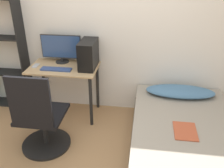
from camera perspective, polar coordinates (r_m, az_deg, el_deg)
wall_back at (r=3.46m, az=-1.35°, el=13.06°), size 8.00×0.05×2.50m
desk at (r=3.52m, az=-10.84°, el=1.86°), size 0.93×0.56×0.75m
office_chair at (r=3.02m, az=-15.98°, el=-8.40°), size 0.59×0.59×1.04m
bed at (r=3.07m, az=15.92°, el=-11.84°), size 1.20×1.82×0.42m
pillow at (r=3.47m, az=15.32°, el=-1.64°), size 0.91×0.36×0.11m
magazine at (r=2.82m, az=16.39°, el=-10.27°), size 0.24×0.32×0.01m
monitor at (r=3.57m, az=-11.55°, el=8.08°), size 0.57×0.19×0.39m
keyboard at (r=3.39m, az=-12.65°, el=3.32°), size 0.41×0.11×0.02m
pc_tower at (r=3.35m, az=-5.42°, el=6.80°), size 0.21×0.42×0.37m
phone at (r=3.59m, az=-17.03°, el=4.03°), size 0.07×0.14×0.01m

